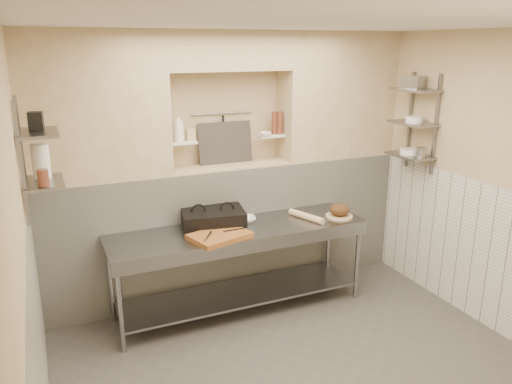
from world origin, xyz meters
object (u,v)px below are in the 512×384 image
prep_table (240,253)px  panini_press (213,218)px  mixing_bowl (245,219)px  bottle_soap (179,128)px  bowl_alcove (265,134)px  cutting_board (220,236)px  rolling_pin (306,216)px  jug_left (41,161)px  bread_loaf (339,210)px

prep_table → panini_press: panini_press is taller
mixing_bowl → bottle_soap: bearing=143.2°
bowl_alcove → cutting_board: bearing=-139.1°
rolling_pin → bottle_soap: bottle_soap is taller
rolling_pin → bottle_soap: (-1.16, 0.60, 0.92)m
bottle_soap → jug_left: bearing=-155.6°
prep_table → bottle_soap: size_ratio=9.24×
rolling_pin → bowl_alcove: (-0.23, 0.54, 0.80)m
mixing_bowl → cutting_board: bearing=-140.7°
bowl_alcove → panini_press: bearing=-155.4°
panini_press → jug_left: (-1.52, -0.20, 0.77)m
rolling_pin → bowl_alcove: bowl_alcove is taller
panini_press → jug_left: size_ratio=2.46×
cutting_board → rolling_pin: size_ratio=1.20×
jug_left → prep_table: bearing=0.7°
cutting_board → jug_left: bearing=174.4°
prep_table → bowl_alcove: bearing=44.9°
panini_press → bottle_soap: 0.98m
rolling_pin → jug_left: bearing=179.8°
rolling_pin → prep_table: bearing=177.8°
mixing_bowl → jug_left: (-1.86, -0.18, 0.83)m
mixing_bowl → bottle_soap: 1.16m
panini_press → bowl_alcove: (0.73, 0.33, 0.75)m
cutting_board → jug_left: (-1.46, 0.14, 0.83)m
bottle_soap → panini_press: bearing=-62.4°
mixing_bowl → bottle_soap: bottle_soap is taller
prep_table → bottle_soap: bearing=126.2°
panini_press → cutting_board: bearing=-88.5°
rolling_pin → jug_left: (-2.47, 0.01, 0.82)m
rolling_pin → mixing_bowl: bearing=162.7°
panini_press → bread_loaf: bearing=-1.4°
prep_table → bottle_soap: bottle_soap is taller
panini_press → cutting_board: (-0.05, -0.34, -0.06)m
rolling_pin → jug_left: 2.61m
bread_loaf → cutting_board: bearing=-177.0°
jug_left → bottle_soap: bearing=24.4°
mixing_bowl → bread_loaf: (0.97, -0.26, 0.05)m
mixing_bowl → jug_left: size_ratio=0.75×
cutting_board → mixing_bowl: mixing_bowl is taller
mixing_bowl → jug_left: 2.05m
jug_left → mixing_bowl: bearing=5.6°
panini_press → jug_left: jug_left is taller
bread_loaf → bowl_alcove: bowl_alcove is taller
bottle_soap → rolling_pin: bearing=-27.4°
panini_press → mixing_bowl: (0.35, -0.02, -0.06)m
jug_left → bread_loaf: bearing=-1.5°
prep_table → bread_loaf: size_ratio=12.31×
prep_table → cutting_board: cutting_board is taller
prep_table → bowl_alcove: bowl_alcove is taller
panini_press → bowl_alcove: size_ratio=5.35×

